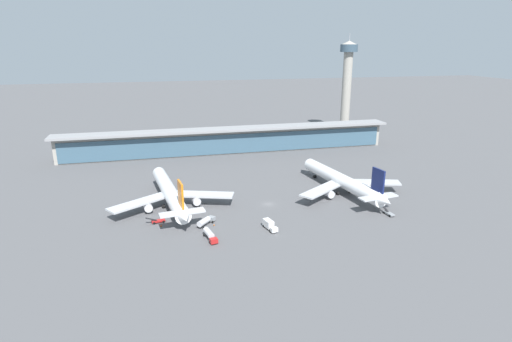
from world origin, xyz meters
The scene contains 12 objects.
ground_plane centered at (0.00, 0.00, 0.00)m, with size 1200.00×1200.00×0.00m, color #515154.
airliner_left_stand centered at (-38.25, 7.77, 5.37)m, with size 48.89×64.03×17.06m.
airliner_centre_stand centered at (34.51, 5.16, 5.37)m, with size 48.71×63.94×17.06m.
service_truck_near_nose_white centered at (-6.08, -22.97, 1.69)m, with size 3.87×7.63×3.10m.
service_truck_under_wing_red centered at (-27.28, -25.82, 1.71)m, with size 4.02×8.88×2.95m.
service_truck_mid_apron_grey centered at (40.93, -21.72, 0.81)m, with size 2.42×6.92×2.70m.
service_truck_by_tail_grey centered at (-27.19, -14.47, 1.71)m, with size 7.40×7.92×2.95m.
service_truck_on_taxiway_red centered at (-43.69, -8.10, 0.81)m, with size 6.94×2.69×2.70m.
terminal_building centered at (0.00, 85.02, 7.87)m, with size 194.57×12.80×15.20m.
control_tower centered at (91.34, 122.80, 37.66)m, with size 12.00×12.00×68.98m.
safety_cone_alpha centered at (-42.62, -11.51, 0.32)m, with size 0.62×0.62×0.70m.
safety_cone_bravo centered at (-24.33, -15.27, 0.32)m, with size 0.62×0.62×0.70m.
Camera 1 is at (-42.76, -150.66, 61.71)m, focal length 29.24 mm.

